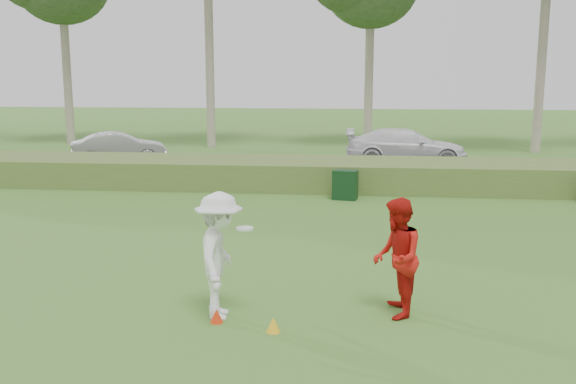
# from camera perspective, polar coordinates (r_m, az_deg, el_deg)

# --- Properties ---
(ground) EXTENTS (120.00, 120.00, 0.00)m
(ground) POSITION_cam_1_polar(r_m,az_deg,el_deg) (10.12, -2.46, -11.43)
(ground) COLOR #386C24
(ground) RESTS_ON ground
(reed_strip) EXTENTS (80.00, 3.00, 0.90)m
(reed_strip) POSITION_cam_1_polar(r_m,az_deg,el_deg) (21.59, 2.26, 1.65)
(reed_strip) COLOR #4B6829
(reed_strip) RESTS_ON ground
(park_road) EXTENTS (80.00, 6.00, 0.06)m
(park_road) POSITION_cam_1_polar(r_m,az_deg,el_deg) (26.58, 2.99, 2.41)
(park_road) COLOR #2D2D2D
(park_road) RESTS_ON ground
(player_white) EXTENTS (0.95, 1.33, 1.99)m
(player_white) POSITION_cam_1_polar(r_m,az_deg,el_deg) (10.05, -6.10, -5.64)
(player_white) COLOR white
(player_white) RESTS_ON ground
(player_red) EXTENTS (0.73, 0.93, 1.89)m
(player_red) POSITION_cam_1_polar(r_m,az_deg,el_deg) (10.20, 9.65, -5.79)
(player_red) COLOR red
(player_red) RESTS_ON ground
(cone_orange) EXTENTS (0.20, 0.20, 0.22)m
(cone_orange) POSITION_cam_1_polar(r_m,az_deg,el_deg) (10.10, -6.37, -10.88)
(cone_orange) COLOR #FF340D
(cone_orange) RESTS_ON ground
(cone_yellow) EXTENTS (0.21, 0.21, 0.23)m
(cone_yellow) POSITION_cam_1_polar(r_m,az_deg,el_deg) (9.70, -1.31, -11.70)
(cone_yellow) COLOR yellow
(cone_yellow) RESTS_ON ground
(utility_cabinet) EXTENTS (0.79, 0.58, 0.90)m
(utility_cabinet) POSITION_cam_1_polar(r_m,az_deg,el_deg) (19.47, 5.11, 0.64)
(utility_cabinet) COLOR black
(utility_cabinet) RESTS_ON ground
(car_mid) EXTENTS (4.10, 2.75, 1.28)m
(car_mid) POSITION_cam_1_polar(r_m,az_deg,el_deg) (27.87, -14.77, 3.84)
(car_mid) COLOR silver
(car_mid) RESTS_ON park_road
(car_right) EXTENTS (5.00, 2.06, 1.45)m
(car_right) POSITION_cam_1_polar(r_m,az_deg,el_deg) (27.11, 10.43, 4.02)
(car_right) COLOR white
(car_right) RESTS_ON park_road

